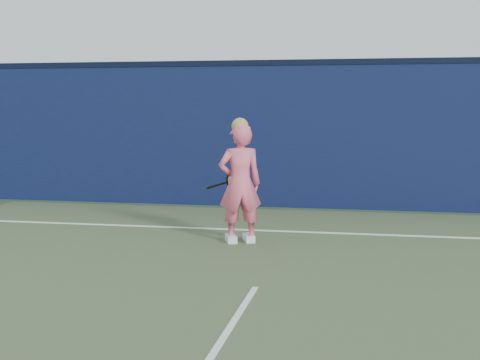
# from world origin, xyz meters

# --- Properties ---
(ground) EXTENTS (80.00, 80.00, 0.00)m
(ground) POSITION_xyz_m (0.00, 0.00, 0.00)
(ground) COLOR #2F482C
(ground) RESTS_ON ground
(backstop_wall) EXTENTS (24.00, 0.40, 2.50)m
(backstop_wall) POSITION_xyz_m (0.00, 6.50, 1.25)
(backstop_wall) COLOR #0C1735
(backstop_wall) RESTS_ON ground
(wall_cap) EXTENTS (24.00, 0.42, 0.10)m
(wall_cap) POSITION_xyz_m (0.00, 6.50, 2.55)
(wall_cap) COLOR black
(wall_cap) RESTS_ON backstop_wall
(player) EXTENTS (0.67, 0.56, 1.65)m
(player) POSITION_xyz_m (-0.58, 3.18, 0.79)
(player) COLOR #EE5C7B
(player) RESTS_ON ground
(racket) EXTENTS (0.55, 0.21, 0.30)m
(racket) POSITION_xyz_m (-0.74, 3.57, 0.78)
(racket) COLOR black
(racket) RESTS_ON ground
(court_lines) EXTENTS (11.00, 12.04, 0.01)m
(court_lines) POSITION_xyz_m (0.00, -0.33, 0.01)
(court_lines) COLOR white
(court_lines) RESTS_ON court_surface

